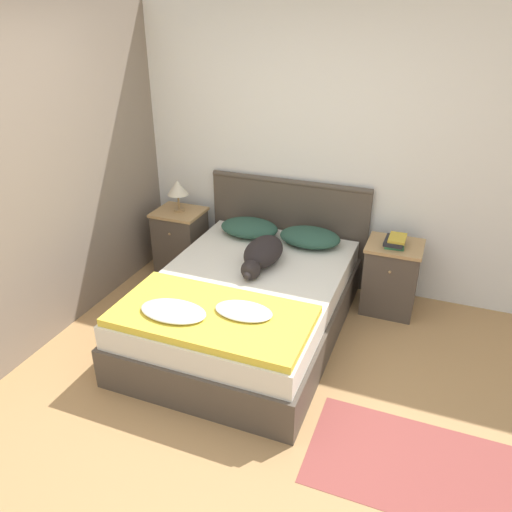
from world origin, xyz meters
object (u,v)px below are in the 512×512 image
(book_stack, at_px, (395,241))
(nightstand_right, at_px, (391,277))
(pillow_right, at_px, (310,237))
(dog, at_px, (262,254))
(table_lamp, at_px, (178,188))
(nightstand_left, at_px, (181,240))
(bed, at_px, (247,306))
(pillow_left, at_px, (249,228))

(book_stack, bearing_deg, nightstand_right, 79.18)
(nightstand_right, xyz_separation_m, pillow_right, (-0.75, 0.00, 0.26))
(dog, distance_m, table_lamp, 1.23)
(nightstand_left, distance_m, pillow_right, 1.36)
(table_lamp, bearing_deg, dog, -26.12)
(bed, relative_size, table_lamp, 6.71)
(nightstand_right, bearing_deg, nightstand_left, 180.00)
(pillow_right, bearing_deg, dog, -116.61)
(nightstand_right, height_order, table_lamp, table_lamp)
(pillow_left, distance_m, table_lamp, 0.80)
(nightstand_left, bearing_deg, table_lamp, 90.00)
(nightstand_left, relative_size, nightstand_right, 1.00)
(nightstand_right, relative_size, table_lamp, 2.08)
(bed, distance_m, nightstand_right, 1.30)
(pillow_left, height_order, table_lamp, table_lamp)
(pillow_right, bearing_deg, pillow_left, 180.00)
(book_stack, bearing_deg, nightstand_left, 179.46)
(nightstand_right, bearing_deg, bed, -143.16)
(pillow_left, bearing_deg, book_stack, -1.02)
(dog, height_order, book_stack, dog)
(nightstand_left, distance_m, table_lamp, 0.55)
(bed, xyz_separation_m, table_lamp, (-1.04, 0.79, 0.62))
(nightstand_left, height_order, pillow_right, pillow_right)
(pillow_left, relative_size, book_stack, 2.37)
(bed, height_order, pillow_right, pillow_right)
(book_stack, bearing_deg, pillow_right, 178.17)
(nightstand_right, relative_size, book_stack, 2.75)
(bed, distance_m, pillow_left, 0.90)
(bed, bearing_deg, book_stack, 36.24)
(nightstand_right, height_order, pillow_left, pillow_left)
(pillow_right, distance_m, dog, 0.58)
(pillow_right, relative_size, table_lamp, 1.79)
(nightstand_left, height_order, table_lamp, table_lamp)
(dog, bearing_deg, nightstand_right, 27.07)
(book_stack, bearing_deg, pillow_left, 178.98)
(dog, bearing_deg, bed, -97.29)
(book_stack, xyz_separation_m, table_lamp, (-2.08, 0.03, 0.19))
(nightstand_left, xyz_separation_m, book_stack, (2.08, -0.02, 0.36))
(nightstand_left, bearing_deg, pillow_right, 0.17)
(nightstand_right, xyz_separation_m, book_stack, (-0.00, -0.02, 0.36))
(nightstand_left, distance_m, nightstand_right, 2.08)
(nightstand_right, xyz_separation_m, dog, (-1.01, -0.52, 0.29))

